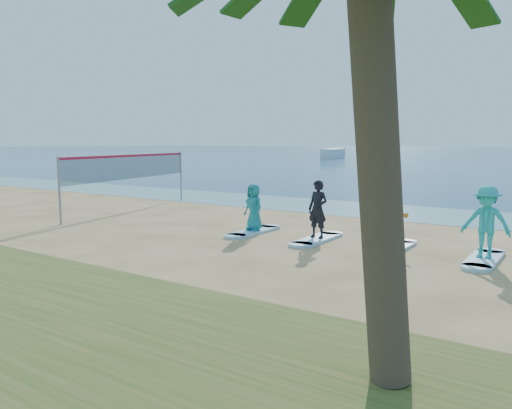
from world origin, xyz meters
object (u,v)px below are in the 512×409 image
Objects in this scene: surfboard_1 at (317,239)px; student_2 at (394,217)px; boat_offshore_a at (333,159)px; surfboard_0 at (254,231)px; student_0 at (254,207)px; surfboard_3 at (484,259)px; student_3 at (486,222)px; surfboard_2 at (393,248)px; student_1 at (318,209)px; volleyball_net at (131,167)px.

student_2 is (2.38, 0.00, 0.88)m from surfboard_1.
boat_offshore_a is 75.72m from surfboard_0.
student_0 reaches higher than boat_offshore_a.
student_3 is (0.00, 0.00, 0.97)m from surfboard_3.
student_2 reaches higher than surfboard_0.
surfboard_1 and surfboard_3 have the same top height.
surfboard_2 is 1.32× the size of student_2.
surfboard_1 is at bearing 166.33° from student_2.
student_1 is at bearing -74.67° from boat_offshore_a.
volleyball_net is 12.86m from surfboard_2.
student_2 reaches higher than surfboard_3.
student_0 is 4.84m from surfboard_2.
surfboard_0 is 1.41× the size of student_0.
volleyball_net is at bearing 170.44° from surfboard_1.
volleyball_net is 4.77× the size of student_3.
surfboard_0 is 7.22m from student_3.
surfboard_3 is (7.15, 0.00, -0.82)m from student_0.
student_1 is 2.38m from student_2.
student_3 is at bearing 0.00° from surfboard_2.
boat_offshore_a is 4.02× the size of surfboard_0.
surfboard_3 is (4.77, 0.00, -0.94)m from student_1.
boat_offshore_a is 77.73m from surfboard_2.
surfboard_2 is at bearing 0.00° from surfboard_0.
student_1 reaches higher than surfboard_2.
surfboard_1 is at bearing 0.00° from student_1.
student_2 reaches higher than student_0.
surfboard_1 is at bearing 0.00° from surfboard_0.
boat_offshore_a reaches higher than surfboard_0.
student_1 is (32.43, -69.50, 0.98)m from boat_offshore_a.
student_2 is 0.76× the size of surfboard_3.
surfboard_2 is 1.00× the size of surfboard_3.
surfboard_2 is (34.81, -69.50, 0.04)m from boat_offshore_a.
surfboard_0 is (7.84, -1.72, -1.86)m from volleyball_net.
volleyball_net reaches higher than surfboard_0.
surfboard_2 is 0.88m from student_2.
volleyball_net reaches higher than surfboard_3.
student_3 is (14.99, -1.72, -0.89)m from volleyball_net.
student_0 reaches higher than surfboard_1.
student_3 is at bearing 8.23° from student_1.
student_0 reaches higher than surfboard_3.
surfboard_0 is 1.32× the size of student_2.
volleyball_net is 8.09m from student_0.
student_0 is (7.84, -1.72, -1.04)m from volleyball_net.
student_2 is (0.00, 0.00, 0.88)m from surfboard_2.
boat_offshore_a is 4.76× the size of student_3.
surfboard_3 is 1.19× the size of student_3.
surfboard_0 is 1.00× the size of surfboard_3.
surfboard_1 is 2.38m from surfboard_2.
student_1 reaches higher than student_2.
student_2 is (34.81, -69.50, 0.93)m from boat_offshore_a.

